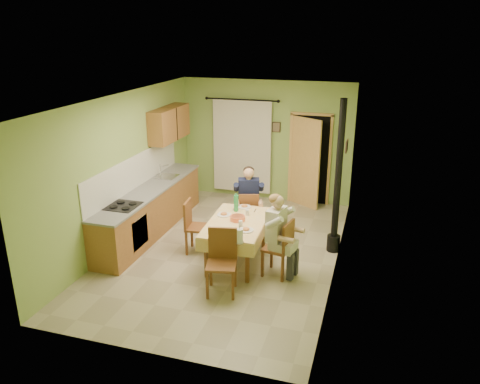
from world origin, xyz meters
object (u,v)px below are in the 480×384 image
(chair_near, at_px, (222,275))
(man_far, at_px, (249,194))
(chair_left, at_px, (198,237))
(stove_flue, at_px, (337,199))
(chair_right, at_px, (278,259))
(chair_far, at_px, (249,223))
(man_right, at_px, (278,226))
(dining_table, at_px, (237,241))

(chair_near, xyz_separation_m, man_far, (-0.17, 2.11, 0.59))
(chair_left, bearing_deg, stove_flue, 100.93)
(man_far, bearing_deg, chair_right, -73.47)
(chair_near, bearing_deg, chair_left, -65.99)
(chair_near, distance_m, chair_right, 1.06)
(chair_right, bearing_deg, chair_far, 45.31)
(chair_left, xyz_separation_m, man_far, (0.70, 0.91, 0.59))
(chair_left, xyz_separation_m, man_right, (1.57, -0.41, 0.59))
(chair_right, height_order, man_far, man_far)
(chair_near, xyz_separation_m, chair_right, (0.71, 0.78, -0.00))
(stove_flue, bearing_deg, chair_right, -123.96)
(dining_table, xyz_separation_m, man_far, (-0.09, 1.06, 0.50))
(stove_flue, bearing_deg, chair_near, -127.58)
(man_far, bearing_deg, chair_near, -102.53)
(chair_near, distance_m, stove_flue, 2.57)
(man_far, height_order, man_right, same)
(chair_right, distance_m, man_right, 0.59)
(chair_near, height_order, stove_flue, stove_flue)
(man_far, bearing_deg, chair_left, -144.73)
(man_right, bearing_deg, stove_flue, -22.93)
(chair_far, height_order, chair_right, chair_right)
(chair_far, distance_m, chair_left, 1.15)
(chair_left, bearing_deg, chair_right, 68.60)
(chair_near, distance_m, man_far, 2.20)
(chair_far, height_order, chair_left, chair_left)
(chair_far, distance_m, chair_right, 1.58)
(chair_right, distance_m, stove_flue, 1.59)
(chair_near, relative_size, man_right, 0.73)
(chair_left, bearing_deg, dining_table, 72.49)
(chair_near, relative_size, chair_left, 1.03)
(chair_far, bearing_deg, man_far, 90.00)
(man_right, bearing_deg, chair_far, 44.95)
(chair_left, distance_m, stove_flue, 2.60)
(dining_table, relative_size, stove_flue, 0.59)
(chair_far, distance_m, man_far, 0.59)
(dining_table, relative_size, man_right, 1.18)
(chair_near, xyz_separation_m, man_right, (0.70, 0.78, 0.59))
(man_right, height_order, stove_flue, stove_flue)
(chair_right, height_order, stove_flue, stove_flue)
(chair_near, relative_size, stove_flue, 0.36)
(chair_right, relative_size, chair_left, 1.00)
(dining_table, xyz_separation_m, chair_far, (-0.09, 1.05, -0.09))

